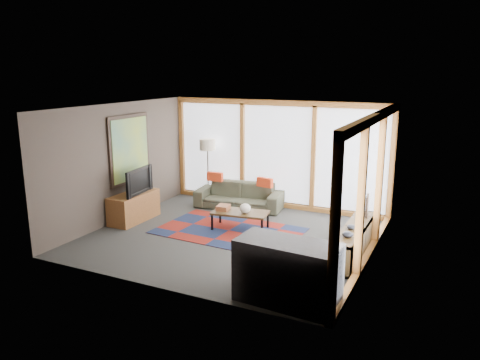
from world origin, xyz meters
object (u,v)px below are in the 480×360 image
at_px(television, 136,181).
at_px(sofa, 239,196).
at_px(tv_console, 134,207).
at_px(bar_counter, 287,272).
at_px(floor_lamp, 208,170).
at_px(coffee_table, 240,220).
at_px(bookshelf, 354,241).

bearing_deg(television, sofa, -46.99).
xyz_separation_m(tv_console, television, (0.07, 0.02, 0.60)).
distance_m(sofa, bar_counter, 4.81).
bearing_deg(bar_counter, floor_lamp, 134.90).
relative_size(sofa, floor_lamp, 1.31).
bearing_deg(tv_console, floor_lamp, 72.89).
distance_m(coffee_table, tv_console, 2.45).
xyz_separation_m(sofa, coffee_table, (0.71, -1.40, -0.11)).
distance_m(bookshelf, tv_console, 4.87).
bearing_deg(floor_lamp, television, -105.63).
xyz_separation_m(floor_lamp, tv_console, (-0.67, -2.17, -0.48)).
xyz_separation_m(coffee_table, television, (-2.32, -0.48, 0.72)).
bearing_deg(bookshelf, television, -178.53).
bearing_deg(bar_counter, tv_console, 158.40).
bearing_deg(floor_lamp, tv_console, -107.11).
relative_size(floor_lamp, tv_console, 1.27).
height_order(coffee_table, bar_counter, bar_counter).
bearing_deg(coffee_table, floor_lamp, 135.86).
bearing_deg(coffee_table, bookshelf, -8.18).
bearing_deg(sofa, television, -137.86).
xyz_separation_m(sofa, bar_counter, (2.70, -3.97, 0.16)).
relative_size(floor_lamp, television, 1.58).
bearing_deg(bookshelf, bar_counter, -102.36).
relative_size(television, bar_counter, 0.69).
height_order(floor_lamp, television, floor_lamp).
relative_size(sofa, tv_console, 1.67).
bearing_deg(sofa, bar_counter, -63.00).
xyz_separation_m(floor_lamp, television, (-0.60, -2.15, 0.12)).
xyz_separation_m(sofa, tv_console, (-1.68, -1.90, 0.01)).
xyz_separation_m(bookshelf, tv_console, (-4.87, -0.14, 0.04)).
height_order(bookshelf, television, television).
distance_m(floor_lamp, bookshelf, 4.69).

